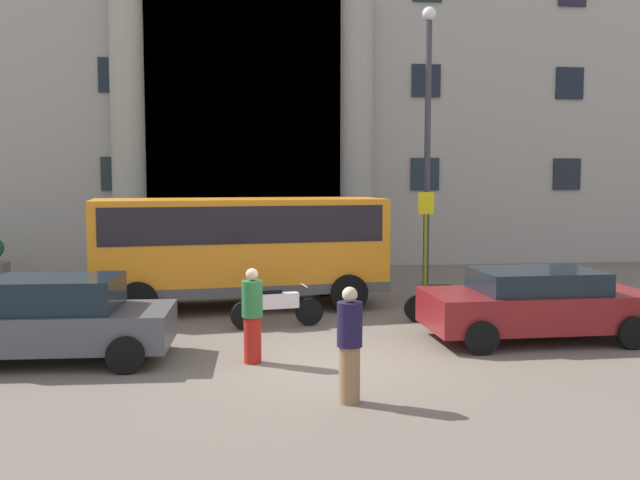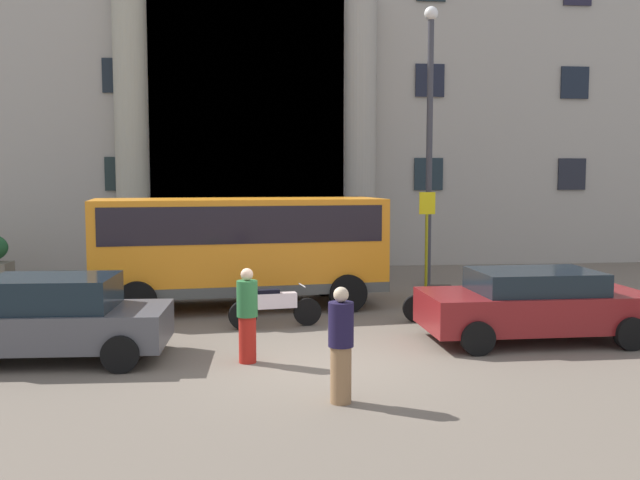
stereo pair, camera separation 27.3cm
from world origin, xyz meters
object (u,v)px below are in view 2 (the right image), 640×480
(motorcycle_far_end, at_px, (273,306))
(parked_estate_mid, at_px, (53,318))
(bus_stop_sign, at_px, (427,231))
(lamppost_plaza_centre, at_px, (430,126))
(motorcycle_near_kerb, at_px, (445,302))
(orange_minibus, at_px, (240,242))
(hedge_planter_entrance_right, at_px, (193,261))
(hedge_planter_entrance_left, at_px, (341,257))
(pedestrian_woman_with_bag, at_px, (247,315))
(scooter_by_planter, at_px, (75,308))
(parked_hatchback_near, at_px, (534,304))
(pedestrian_man_red_shirt, at_px, (341,345))

(motorcycle_far_end, bearing_deg, parked_estate_mid, -159.89)
(bus_stop_sign, distance_m, lamppost_plaza_centre, 3.35)
(motorcycle_near_kerb, bearing_deg, bus_stop_sign, 87.36)
(parked_estate_mid, bearing_deg, bus_stop_sign, 38.68)
(orange_minibus, bearing_deg, hedge_planter_entrance_right, 100.98)
(hedge_planter_entrance_left, height_order, pedestrian_woman_with_bag, pedestrian_woman_with_bag)
(orange_minibus, bearing_deg, scooter_by_planter, -154.27)
(hedge_planter_entrance_right, distance_m, motorcycle_far_end, 7.47)
(orange_minibus, distance_m, bus_stop_sign, 5.25)
(parked_hatchback_near, bearing_deg, pedestrian_woman_with_bag, -170.66)
(motorcycle_far_end, height_order, pedestrian_man_red_shirt, pedestrian_man_red_shirt)
(motorcycle_far_end, bearing_deg, lamppost_plaza_centre, 38.77)
(orange_minibus, distance_m, motorcycle_near_kerb, 5.16)
(hedge_planter_entrance_left, bearing_deg, pedestrian_woman_with_bag, -107.14)
(bus_stop_sign, height_order, motorcycle_near_kerb, bus_stop_sign)
(orange_minibus, xyz_separation_m, bus_stop_sign, (5.05, 1.43, 0.11))
(hedge_planter_entrance_left, relative_size, lamppost_plaza_centre, 0.24)
(motorcycle_near_kerb, relative_size, pedestrian_man_red_shirt, 1.19)
(parked_hatchback_near, distance_m, motorcycle_near_kerb, 2.27)
(hedge_planter_entrance_left, bearing_deg, scooter_by_planter, -134.22)
(hedge_planter_entrance_right, xyz_separation_m, scooter_by_planter, (-1.95, -6.89, -0.14))
(scooter_by_planter, bearing_deg, bus_stop_sign, 36.53)
(scooter_by_planter, height_order, pedestrian_woman_with_bag, pedestrian_woman_with_bag)
(motorcycle_far_end, bearing_deg, motorcycle_near_kerb, -7.15)
(orange_minibus, relative_size, bus_stop_sign, 2.56)
(parked_hatchback_near, relative_size, motorcycle_near_kerb, 2.21)
(motorcycle_far_end, bearing_deg, orange_minibus, 96.83)
(hedge_planter_entrance_left, height_order, hedge_planter_entrance_right, hedge_planter_entrance_left)
(parked_estate_mid, xyz_separation_m, pedestrian_man_red_shirt, (4.66, -2.85, 0.09))
(motorcycle_near_kerb, bearing_deg, pedestrian_man_red_shirt, -114.56)
(pedestrian_man_red_shirt, bearing_deg, parked_hatchback_near, 41.35)
(orange_minibus, xyz_separation_m, motorcycle_near_kerb, (4.50, -2.26, -1.15))
(orange_minibus, xyz_separation_m, scooter_by_planter, (-3.43, -2.16, -1.15))
(motorcycle_far_end, distance_m, scooter_by_planter, 4.14)
(hedge_planter_entrance_left, relative_size, pedestrian_man_red_shirt, 1.16)
(hedge_planter_entrance_right, distance_m, parked_estate_mid, 9.53)
(parked_hatchback_near, bearing_deg, parked_estate_mid, -177.89)
(parked_estate_mid, bearing_deg, parked_hatchback_near, 5.38)
(orange_minibus, height_order, scooter_by_planter, orange_minibus)
(motorcycle_far_end, xyz_separation_m, pedestrian_man_red_shirt, (0.73, -5.08, 0.38))
(parked_hatchback_near, relative_size, lamppost_plaza_centre, 0.54)
(motorcycle_near_kerb, bearing_deg, hedge_planter_entrance_right, 136.39)
(bus_stop_sign, height_order, parked_hatchback_near, bus_stop_sign)
(pedestrian_man_red_shirt, bearing_deg, pedestrian_woman_with_bag, 122.74)
(pedestrian_man_red_shirt, xyz_separation_m, lamppost_plaza_centre, (4.07, 10.44, 3.83))
(hedge_planter_entrance_right, distance_m, pedestrian_man_red_shirt, 12.56)
(motorcycle_near_kerb, bearing_deg, motorcycle_far_end, -171.89)
(hedge_planter_entrance_right, distance_m, motorcycle_near_kerb, 9.20)
(scooter_by_planter, xyz_separation_m, lamppost_plaza_centre, (8.93, 5.11, 4.21))
(motorcycle_far_end, height_order, pedestrian_woman_with_bag, pedestrian_woman_with_bag)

